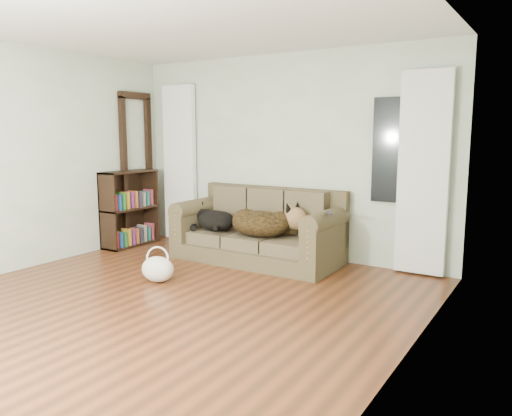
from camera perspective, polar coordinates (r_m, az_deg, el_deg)
The scene contains 14 objects.
floor at distance 4.78m, azimuth -11.83°, elevation -11.18°, with size 5.00×5.00×0.00m, color #3E2112.
ceiling at distance 4.60m, azimuth -12.91°, elevation 20.92°, with size 5.00×5.00×0.00m, color white.
wall_back at distance 6.53m, azimuth 3.20°, elevation 5.98°, with size 4.50×0.04×2.60m, color silver.
wall_right at distance 3.35m, azimuth 16.45°, elevation 3.06°, with size 0.04×5.00×2.60m, color silver.
curtain_left at distance 7.45m, azimuth -8.71°, elevation 5.07°, with size 0.55×0.08×2.25m, color white.
curtain_right at distance 5.81m, azimuth 18.57°, elevation 3.72°, with size 0.55×0.08×2.25m, color white.
window_pane at distance 5.94m, azimuth 15.50°, elevation 6.37°, with size 0.50×0.03×1.20m, color black.
door_casing at distance 7.52m, azimuth -13.43°, elevation 4.21°, with size 0.07×0.60×2.10m, color black.
sofa at distance 6.22m, azimuth 0.10°, elevation -2.03°, with size 2.06×0.89×0.84m, color #302D1B.
dog_black_lab at distance 6.48m, azimuth -4.89°, elevation -1.36°, with size 0.62×0.43×0.26m, color black.
dog_shepherd at distance 6.06m, azimuth 0.98°, elevation -1.94°, with size 0.78×0.55×0.35m, color black.
tv_remote at distance 5.52m, azimuth 8.37°, elevation -0.55°, with size 0.05×0.19×0.02m, color black.
tote_bag at distance 5.53m, azimuth -11.17°, elevation -6.66°, with size 0.38×0.29×0.28m, color silver.
bookshelf at distance 7.31m, azimuth -14.21°, elevation -0.29°, with size 0.32×0.85×1.07m, color black.
Camera 1 is at (3.14, -3.22, 1.61)m, focal length 35.00 mm.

